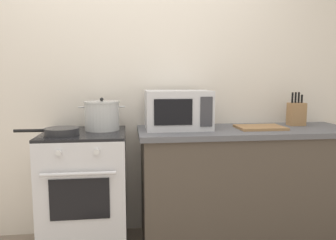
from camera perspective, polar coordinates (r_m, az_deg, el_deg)
The scene contains 9 objects.
back_wall at distance 2.81m, azimuth -0.41°, elevation 6.03°, with size 4.40×0.10×2.50m, color silver.
lower_cabinet_right at distance 2.75m, azimuth 13.27°, elevation -11.41°, with size 1.64×0.56×0.88m, color #4C4238.
countertop_right at distance 2.64m, azimuth 13.56°, elevation -1.89°, with size 1.70×0.60×0.04m, color #59595E.
stove at distance 2.58m, azimuth -14.22°, elevation -12.19°, with size 0.60×0.64×0.92m.
stock_pot at distance 2.53m, azimuth -11.50°, elevation 0.76°, with size 0.35×0.27×0.25m.
frying_pan at distance 2.38m, azimuth -18.32°, elevation -1.92°, with size 0.44×0.24×0.05m.
microwave at distance 2.54m, azimuth 1.71°, elevation 1.82°, with size 0.50×0.37×0.30m.
cutting_board at distance 2.65m, azimuth 15.86°, elevation -1.26°, with size 0.36×0.26×0.02m, color #997047.
knife_block at distance 2.93m, azimuth 21.60°, elevation 1.05°, with size 0.13×0.10×0.28m.
Camera 1 is at (-0.02, -1.82, 1.31)m, focal length 34.74 mm.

